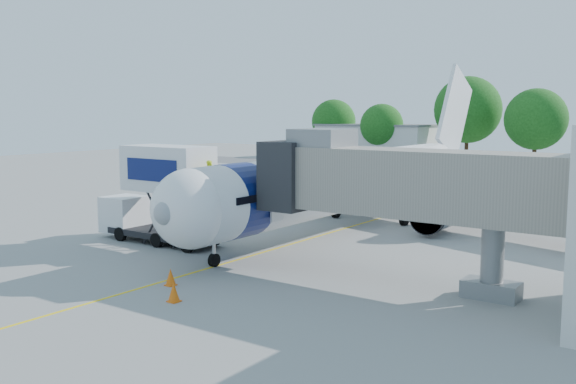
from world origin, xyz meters
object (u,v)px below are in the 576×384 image
Objects in this scene: aircraft at (356,181)px; ground_tug at (83,283)px; jet_bridge at (390,183)px; catering_hiloader at (160,194)px.

ground_tug is (-0.31, -20.87, -2.19)m from aircraft.
aircraft is 9.38× the size of ground_tug.
jet_bridge is 13.29m from ground_tug.
ground_tug is at bearing -90.85° from aircraft.
aircraft is at bearing 60.60° from catering_hiloader.
aircraft is 13.77m from jet_bridge.
catering_hiloader is at bearing 140.07° from ground_tug.
catering_hiloader is 11.59m from ground_tug.
aircraft reaches higher than catering_hiloader.
jet_bridge is 14.35m from catering_hiloader.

